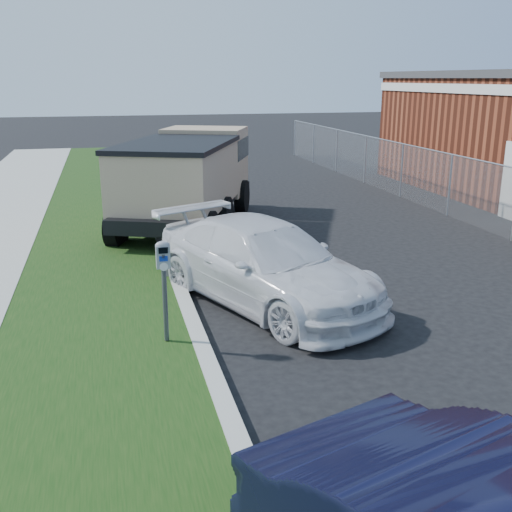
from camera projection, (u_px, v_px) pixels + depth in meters
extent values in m
plane|color=black|center=(352.00, 324.00, 9.94)|extent=(120.00, 120.00, 0.00)
cube|color=gray|center=(181.00, 293.00, 11.17)|extent=(0.25, 50.00, 0.15)
cube|color=black|center=(92.00, 301.00, 10.79)|extent=(3.00, 50.00, 0.13)
plane|color=slate|center=(450.00, 185.00, 17.59)|extent=(0.00, 30.00, 30.00)
cylinder|color=#8E949B|center=(453.00, 155.00, 17.34)|extent=(0.04, 30.00, 0.04)
cylinder|color=#8E949B|center=(450.00, 185.00, 17.59)|extent=(0.06, 0.06, 1.80)
cylinder|color=#8E949B|center=(402.00, 171.00, 20.38)|extent=(0.06, 0.06, 1.80)
cylinder|color=#8E949B|center=(365.00, 160.00, 23.17)|extent=(0.06, 0.06, 1.80)
cylinder|color=#8E949B|center=(337.00, 151.00, 25.96)|extent=(0.06, 0.06, 1.80)
cylinder|color=#8E949B|center=(314.00, 144.00, 28.74)|extent=(0.06, 0.06, 1.80)
cylinder|color=#8E949B|center=(295.00, 138.00, 31.53)|extent=(0.06, 0.06, 1.80)
cube|color=silver|center=(484.00, 89.00, 18.10)|extent=(0.06, 14.00, 0.30)
cylinder|color=#3F4247|center=(165.00, 305.00, 8.85)|extent=(0.07, 0.07, 1.12)
cube|color=slate|center=(163.00, 257.00, 8.63)|extent=(0.20, 0.13, 0.34)
ellipsoid|color=slate|center=(163.00, 245.00, 8.58)|extent=(0.21, 0.14, 0.13)
cube|color=black|center=(163.00, 251.00, 8.53)|extent=(0.13, 0.01, 0.09)
cube|color=navy|center=(164.00, 259.00, 8.57)|extent=(0.12, 0.01, 0.08)
cylinder|color=silver|center=(164.00, 267.00, 8.61)|extent=(0.12, 0.01, 0.12)
cube|color=#3F4247|center=(163.00, 256.00, 8.56)|extent=(0.04, 0.01, 0.06)
imported|color=silver|center=(262.00, 262.00, 10.82)|extent=(3.97, 5.45, 1.47)
cube|color=black|center=(187.00, 202.00, 16.18)|extent=(4.45, 6.63, 0.34)
cube|color=#9C8265|center=(206.00, 161.00, 18.09)|extent=(2.82, 2.53, 1.96)
cube|color=black|center=(205.00, 148.00, 17.98)|extent=(2.85, 2.56, 0.59)
cube|color=#9C8265|center=(177.00, 177.00, 15.21)|extent=(3.78, 4.72, 1.57)
cube|color=black|center=(176.00, 144.00, 14.98)|extent=(3.91, 4.85, 0.12)
cube|color=black|center=(213.00, 185.00, 19.23)|extent=(2.23, 1.06, 0.29)
cylinder|color=black|center=(170.00, 194.00, 18.46)|extent=(0.67, 1.03, 0.98)
cylinder|color=black|center=(242.00, 196.00, 18.13)|extent=(0.67, 1.03, 0.98)
cylinder|color=black|center=(141.00, 212.00, 15.95)|extent=(0.67, 1.03, 0.98)
cylinder|color=black|center=(224.00, 215.00, 15.62)|extent=(0.67, 1.03, 0.98)
cylinder|color=black|center=(116.00, 228.00, 14.28)|extent=(0.67, 1.03, 0.98)
cylinder|color=black|center=(208.00, 232.00, 13.94)|extent=(0.67, 1.03, 0.98)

